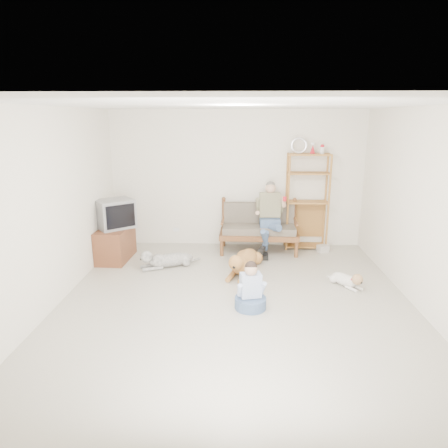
{
  "coord_description": "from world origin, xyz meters",
  "views": [
    {
      "loc": [
        0.02,
        -5.15,
        2.56
      ],
      "look_at": [
        -0.2,
        1.0,
        0.9
      ],
      "focal_mm": 32.0,
      "sensor_mm": 36.0,
      "label": 1
    }
  ],
  "objects_px": {
    "golden_retriever": "(243,262)",
    "tv_stand": "(115,244)",
    "loveseat": "(259,227)",
    "etagere": "(307,201)"
  },
  "relations": [
    {
      "from": "golden_retriever",
      "to": "loveseat",
      "type": "bearing_deg",
      "value": 91.37
    },
    {
      "from": "loveseat",
      "to": "golden_retriever",
      "type": "relative_size",
      "value": 1.09
    },
    {
      "from": "loveseat",
      "to": "etagere",
      "type": "height_order",
      "value": "etagere"
    },
    {
      "from": "loveseat",
      "to": "tv_stand",
      "type": "bearing_deg",
      "value": -165.64
    },
    {
      "from": "tv_stand",
      "to": "loveseat",
      "type": "bearing_deg",
      "value": 15.78
    },
    {
      "from": "loveseat",
      "to": "etagere",
      "type": "distance_m",
      "value": 1.08
    },
    {
      "from": "loveseat",
      "to": "golden_retriever",
      "type": "xyz_separation_m",
      "value": [
        -0.31,
        -1.13,
        -0.31
      ]
    },
    {
      "from": "etagere",
      "to": "tv_stand",
      "type": "height_order",
      "value": "etagere"
    },
    {
      "from": "tv_stand",
      "to": "golden_retriever",
      "type": "height_order",
      "value": "tv_stand"
    },
    {
      "from": "golden_retriever",
      "to": "tv_stand",
      "type": "bearing_deg",
      "value": -176.03
    }
  ]
}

